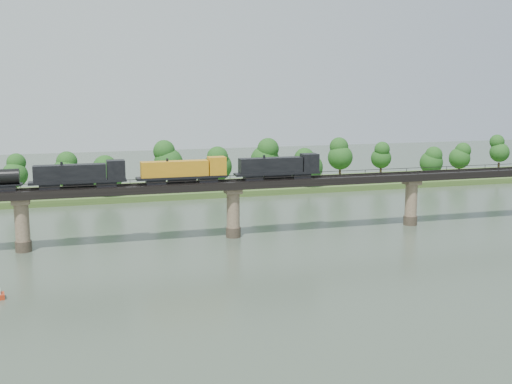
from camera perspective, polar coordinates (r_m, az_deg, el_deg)
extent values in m
plane|color=#324032|center=(102.18, 2.15, -7.88)|extent=(400.00, 400.00, 0.00)
cube|color=#365220|center=(182.52, -6.27, 0.22)|extent=(300.00, 24.00, 1.60)
cylinder|color=#473A2D|center=(126.32, -19.96, -4.55)|extent=(3.00, 3.00, 2.00)
cylinder|color=#8F765D|center=(125.32, -20.08, -2.55)|extent=(2.60, 2.60, 9.00)
cube|color=#8F765D|center=(124.57, -20.19, -0.76)|extent=(3.20, 3.20, 1.00)
cylinder|color=#473A2D|center=(129.69, -2.03, -3.59)|extent=(3.00, 3.00, 2.00)
cylinder|color=#8F765D|center=(128.73, -2.04, -1.64)|extent=(2.60, 2.60, 9.00)
cube|color=#8F765D|center=(127.99, -2.05, 0.12)|extent=(3.20, 3.20, 1.00)
cylinder|color=#473A2D|center=(144.52, 13.55, -2.46)|extent=(3.00, 3.00, 2.00)
cylinder|color=#8F765D|center=(143.65, 13.62, -0.71)|extent=(2.60, 2.60, 9.00)
cube|color=#8F765D|center=(142.99, 13.68, 0.87)|extent=(3.20, 3.20, 1.00)
cube|color=black|center=(127.79, -2.06, 0.67)|extent=(220.00, 5.00, 1.50)
cube|color=black|center=(126.94, -1.98, 0.99)|extent=(220.00, 0.12, 0.16)
cube|color=black|center=(128.38, -2.14, 1.09)|extent=(220.00, 0.12, 0.16)
cube|color=black|center=(125.26, -1.79, 1.16)|extent=(220.00, 0.10, 0.10)
cube|color=black|center=(129.87, -2.32, 1.46)|extent=(220.00, 0.10, 0.10)
cube|color=black|center=(125.32, -1.79, 1.00)|extent=(0.08, 0.08, 0.70)
cube|color=black|center=(129.92, -2.32, 1.31)|extent=(0.08, 0.08, 0.70)
cylinder|color=#382619|center=(171.46, -20.55, -0.11)|extent=(0.70, 0.70, 3.51)
sphere|color=#144112|center=(170.76, -20.64, 1.44)|extent=(6.31, 6.31, 6.31)
sphere|color=#144112|center=(170.39, -20.70, 2.41)|extent=(4.73, 4.73, 4.73)
cylinder|color=#382619|center=(173.43, -16.47, 0.20)|extent=(0.70, 0.70, 3.34)
sphere|color=#144112|center=(172.77, -16.54, 1.66)|extent=(7.18, 7.18, 7.18)
sphere|color=#144112|center=(172.41, -16.59, 2.57)|extent=(5.39, 5.39, 5.39)
cylinder|color=#382619|center=(171.03, -13.04, 0.13)|extent=(0.70, 0.70, 2.83)
sphere|color=#144112|center=(170.46, -13.09, 1.38)|extent=(8.26, 8.26, 8.26)
sphere|color=#144112|center=(170.14, -13.12, 2.16)|extent=(6.19, 6.19, 6.19)
cylinder|color=#382619|center=(179.03, -7.75, 0.91)|extent=(0.70, 0.70, 3.96)
sphere|color=#144112|center=(178.29, -7.79, 2.58)|extent=(8.07, 8.07, 8.07)
sphere|color=#144112|center=(177.91, -7.81, 3.64)|extent=(6.05, 6.05, 6.05)
cylinder|color=#382619|center=(180.05, -3.40, 0.92)|extent=(0.70, 0.70, 3.27)
sphere|color=#144112|center=(179.43, -3.42, 2.29)|extent=(8.03, 8.03, 8.03)
sphere|color=#144112|center=(179.09, -3.43, 3.15)|extent=(6.02, 6.02, 6.02)
cylinder|color=#382619|center=(184.71, 0.79, 1.26)|extent=(0.70, 0.70, 3.92)
sphere|color=#144112|center=(184.00, 0.80, 2.87)|extent=(8.29, 8.29, 8.29)
sphere|color=#144112|center=(183.64, 0.80, 3.88)|extent=(6.21, 6.21, 6.21)
cylinder|color=#382619|center=(181.79, 4.73, 0.95)|extent=(0.70, 0.70, 3.02)
sphere|color=#144112|center=(181.22, 4.75, 2.21)|extent=(7.74, 7.74, 7.74)
sphere|color=#144112|center=(180.90, 4.76, 3.00)|extent=(5.80, 5.80, 5.80)
cylinder|color=#382619|center=(194.65, 7.46, 1.60)|extent=(0.70, 0.70, 3.80)
sphere|color=#144112|center=(194.00, 7.50, 3.08)|extent=(7.47, 7.47, 7.47)
sphere|color=#144112|center=(193.66, 7.52, 4.01)|extent=(5.60, 5.60, 5.60)
cylinder|color=#382619|center=(200.73, 11.02, 1.69)|extent=(0.70, 0.70, 3.38)
sphere|color=#144112|center=(200.15, 11.06, 2.97)|extent=(6.23, 6.23, 6.23)
sphere|color=#144112|center=(199.85, 11.09, 3.77)|extent=(4.67, 4.67, 4.67)
cylinder|color=#382619|center=(202.47, 15.27, 1.51)|extent=(0.70, 0.70, 2.77)
sphere|color=#144112|center=(201.99, 15.31, 2.54)|extent=(7.04, 7.04, 7.04)
sphere|color=#144112|center=(201.72, 15.34, 3.20)|extent=(5.28, 5.28, 5.28)
cylinder|color=#382619|center=(213.90, 17.58, 1.85)|extent=(0.70, 0.70, 2.94)
sphere|color=#144112|center=(213.42, 17.64, 2.89)|extent=(6.73, 6.73, 6.73)
sphere|color=#144112|center=(213.15, 17.67, 3.54)|extent=(5.05, 5.05, 5.05)
cylinder|color=#382619|center=(218.02, 20.75, 1.94)|extent=(0.70, 0.70, 3.94)
sphere|color=#144112|center=(217.42, 20.83, 3.31)|extent=(6.17, 6.17, 6.17)
sphere|color=#144112|center=(217.11, 20.88, 4.18)|extent=(4.62, 4.62, 4.62)
cube|color=black|center=(131.80, 4.00, 1.49)|extent=(3.71, 2.23, 1.02)
cube|color=black|center=(128.66, -0.27, 1.31)|extent=(3.71, 2.23, 1.02)
cube|color=black|center=(130.04, 1.89, 1.68)|extent=(17.63, 2.78, 0.46)
cube|color=black|center=(129.39, 1.31, 2.41)|extent=(12.99, 2.51, 2.97)
cube|color=black|center=(132.09, 4.77, 2.65)|extent=(3.34, 2.78, 3.53)
cylinder|color=black|center=(130.11, 1.89, 1.46)|extent=(5.57, 1.30, 1.30)
cube|color=black|center=(126.45, -4.32, 1.13)|extent=(3.71, 2.23, 1.02)
cube|color=black|center=(124.78, -8.91, 0.92)|extent=(3.71, 2.23, 1.02)
cube|color=black|center=(125.42, -6.60, 1.32)|extent=(17.63, 2.78, 0.46)
cube|color=#C27F17|center=(124.96, -7.25, 2.07)|extent=(12.99, 2.51, 2.97)
cube|color=#C27F17|center=(126.47, -3.51, 2.35)|extent=(3.34, 2.78, 3.53)
cylinder|color=black|center=(125.49, -6.60, 1.09)|extent=(5.57, 1.30, 1.30)
cube|color=black|center=(123.97, -13.16, 0.72)|extent=(3.71, 2.23, 1.02)
cube|color=black|center=(123.88, -17.88, 0.50)|extent=(3.71, 2.23, 1.02)
cube|color=black|center=(123.72, -15.53, 0.91)|extent=(17.63, 2.78, 0.46)
cube|color=black|center=(123.48, -16.22, 1.66)|extent=(12.99, 2.51, 2.97)
cube|color=black|center=(123.70, -12.35, 1.97)|extent=(3.34, 2.78, 3.53)
cylinder|color=black|center=(123.80, -15.52, 0.68)|extent=(5.57, 1.30, 1.30)
cube|color=black|center=(124.35, -21.30, 0.33)|extent=(3.25, 2.04, 1.02)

